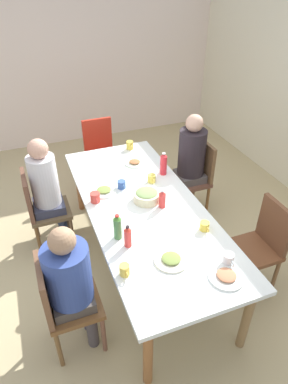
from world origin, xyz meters
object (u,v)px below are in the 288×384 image
Objects in this scene: plate_0 at (226,276)px; cup_3 at (95,198)px; chair_4 at (100,150)px; plate_3 at (135,163)px; plate_1 at (104,191)px; cup_1 at (205,226)px; bottle_3 at (128,237)px; cup_0 at (125,270)px; chair_3 at (262,242)px; bottle_0 at (164,164)px; dining_table at (144,211)px; person_0 at (71,280)px; chair_0 at (62,302)px; cup_2 at (228,259)px; chair_2 at (41,207)px; bottle_1 at (118,227)px; cup_6 at (130,145)px; chair_1 at (196,174)px; cup_4 at (122,185)px; cup_5 at (152,178)px; bowl_0 at (147,196)px; plate_2 at (171,260)px; person_1 at (191,158)px; person_2 at (47,187)px; bottle_2 at (162,199)px.

plate_0 is 2.04× the size of cup_3.
chair_4 is 0.91m from plate_3.
plate_1 is 0.17m from cup_3.
cup_1 is (0.83, 0.63, 0.02)m from plate_1.
cup_0 is at bearing -23.25° from bottle_3.
chair_3 is at bearing 77.03° from cup_1.
cup_0 is at bearing -34.76° from bottle_0.
person_0 reaches higher than dining_table.
dining_table is 2.73× the size of chair_0.
cup_2 is at bearing 54.73° from bottle_3.
cup_2 is (2.50, 0.32, 0.26)m from chair_4.
bottle_1 reaches higher than chair_2.
person_0 is 1.31× the size of chair_3.
cup_6 reaches higher than plate_3.
chair_1 is 7.80× the size of cup_4.
cup_1 is 0.94m from bottle_0.
cup_5 is (0.40, 0.04, 0.03)m from plate_3.
bowl_0 is at bearing -41.42° from bottle_0.
cup_1 is (-0.12, 1.14, 0.05)m from person_0.
chair_4 is 2.63m from plate_0.
chair_0 is at bearing -96.91° from plate_2.
cup_2 is (0.27, 1.20, 0.26)m from chair_0.
plate_1 is (-0.95, 0.60, 0.23)m from chair_0.
chair_4 reaches higher than plate_0.
bottle_3 is at bearing 109.19° from person_0.
chair_3 is 3.66× the size of bottle_0.
cup_4 is 0.99× the size of cup_5.
dining_table is 1.01m from person_1.
chair_0 is 3.66× the size of bottle_0.
chair_2 reaches higher than cup_4.
cup_5 is (-0.96, 1.10, 0.25)m from chair_0.
chair_0 is at bearing -21.64° from chair_4.
cup_3 is 1.07× the size of cup_5.
chair_4 is 7.91× the size of cup_1.
cup_6 is 1.64m from bottle_3.
chair_2 is 1.98m from plate_0.
plate_2 is at bearing -61.16° from cup_1.
chair_3 is 0.60m from cup_1.
person_2 reaches higher than chair_3.
dining_table is at bearing 16.40° from cup_4.
cup_4 is (-0.96, -0.98, 0.25)m from chair_3.
chair_0 reaches higher than cup_3.
bowl_0 is at bearing -129.42° from chair_3.
chair_4 is 4.56× the size of bottle_3.
chair_3 is 1.52m from plate_1.
cup_1 is 0.66m from bottle_3.
chair_0 reaches higher than plate_2.
bowl_0 reaches higher than cup_2.
bowl_0 is (-0.68, -0.83, 0.27)m from chair_3.
bottle_2 reaches higher than chair_4.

